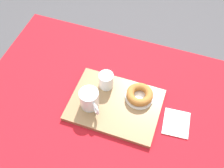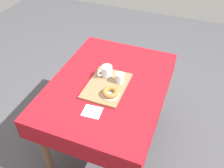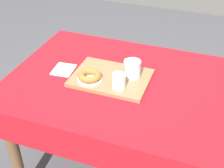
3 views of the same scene
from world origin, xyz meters
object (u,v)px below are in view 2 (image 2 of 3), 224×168
at_px(water_glass_near, 120,78).
at_px(serving_tray, 107,86).
at_px(donut_plate_left, 110,94).
at_px(sugar_donut_left, 110,92).
at_px(paper_napkin, 92,112).
at_px(dining_table, 108,92).
at_px(tea_mug_left, 107,72).

bearing_deg(water_glass_near, serving_tray, -48.85).
height_order(donut_plate_left, sugar_donut_left, sugar_donut_left).
bearing_deg(paper_napkin, dining_table, -177.97).
relative_size(water_glass_near, donut_plate_left, 0.59).
bearing_deg(serving_tray, water_glass_near, 131.15).
relative_size(serving_tray, sugar_donut_left, 3.31).
distance_m(water_glass_near, donut_plate_left, 0.17).
distance_m(dining_table, tea_mug_left, 0.18).
distance_m(dining_table, water_glass_near, 0.18).
xyz_separation_m(dining_table, water_glass_near, (-0.02, 0.09, 0.16)).
bearing_deg(serving_tray, paper_napkin, 0.82).
bearing_deg(sugar_donut_left, paper_napkin, -18.63).
xyz_separation_m(tea_mug_left, paper_napkin, (0.38, 0.05, -0.06)).
bearing_deg(dining_table, sugar_donut_left, 27.66).
height_order(donut_plate_left, paper_napkin, donut_plate_left).
xyz_separation_m(dining_table, donut_plate_left, (0.14, 0.07, 0.13)).
relative_size(serving_tray, donut_plate_left, 3.07).
distance_m(dining_table, paper_napkin, 0.34).
height_order(dining_table, tea_mug_left, tea_mug_left).
distance_m(serving_tray, sugar_donut_left, 0.12).
xyz_separation_m(serving_tray, paper_napkin, (0.28, 0.00, -0.01)).
height_order(water_glass_near, sugar_donut_left, water_glass_near).
height_order(serving_tray, donut_plate_left, donut_plate_left).
bearing_deg(paper_napkin, water_glass_near, 167.55).
height_order(tea_mug_left, paper_napkin, tea_mug_left).
distance_m(tea_mug_left, sugar_donut_left, 0.22).
xyz_separation_m(serving_tray, tea_mug_left, (-0.10, -0.04, 0.05)).
distance_m(water_glass_near, paper_napkin, 0.36).
distance_m(dining_table, serving_tray, 0.12).
bearing_deg(tea_mug_left, paper_napkin, 6.78).
xyz_separation_m(sugar_donut_left, paper_napkin, (0.19, -0.06, -0.04)).
height_order(dining_table, donut_plate_left, donut_plate_left).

